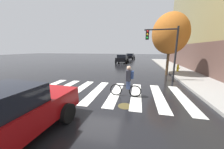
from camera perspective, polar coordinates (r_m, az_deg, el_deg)
ground_plane at (r=7.45m, az=-5.98°, el=-8.08°), size 120.00×120.00×0.00m
crosswalk_stripes at (r=7.34m, az=-2.95°, el=-8.30°), size 8.97×4.02×0.01m
manhole_cover at (r=5.69m, az=6.16°, el=-14.65°), size 0.64×0.64×0.01m
sedan_mid at (r=23.33m, az=4.86°, el=7.65°), size 2.21×4.58×1.57m
sedan_far at (r=31.35m, az=8.60°, el=8.57°), size 2.34×4.45×1.49m
cyclist at (r=6.49m, az=7.53°, el=-3.36°), size 1.71×0.37×1.69m
traffic_light_near at (r=10.27m, az=23.79°, el=12.73°), size 2.47×0.28×4.20m
fire_hydrant at (r=15.03m, az=28.78°, el=2.77°), size 0.33×0.22×0.78m
street_tree_near at (r=13.09m, az=25.92°, el=17.01°), size 3.30×3.30×5.87m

